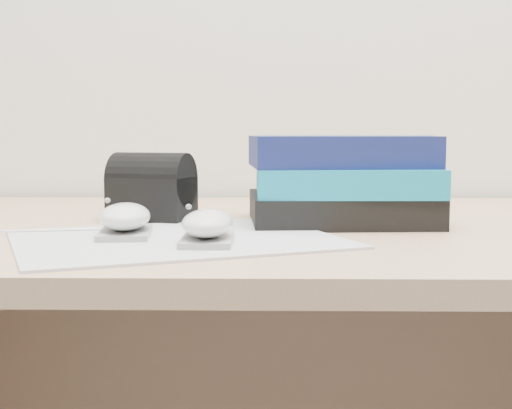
{
  "coord_description": "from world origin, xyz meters",
  "views": [
    {
      "loc": [
        -0.1,
        0.54,
        0.86
      ],
      "look_at": [
        -0.11,
        1.46,
        0.77
      ],
      "focal_mm": 50.0,
      "sensor_mm": 36.0,
      "label": 1
    }
  ],
  "objects_px": {
    "book_stack": "(341,180)",
    "pouch": "(152,188)",
    "mouse_front": "(207,226)",
    "desk": "(329,364)",
    "mouse_rear": "(125,219)"
  },
  "relations": [
    {
      "from": "desk",
      "to": "pouch",
      "type": "bearing_deg",
      "value": -170.41
    },
    {
      "from": "mouse_rear",
      "to": "book_stack",
      "type": "distance_m",
      "value": 0.33
    },
    {
      "from": "book_stack",
      "to": "pouch",
      "type": "bearing_deg",
      "value": 177.12
    },
    {
      "from": "mouse_front",
      "to": "pouch",
      "type": "relative_size",
      "value": 0.82
    },
    {
      "from": "book_stack",
      "to": "mouse_front",
      "type": "bearing_deg",
      "value": -130.14
    },
    {
      "from": "desk",
      "to": "mouse_rear",
      "type": "bearing_deg",
      "value": -142.02
    },
    {
      "from": "mouse_rear",
      "to": "mouse_front",
      "type": "xyz_separation_m",
      "value": [
        0.11,
        -0.06,
        -0.0
      ]
    },
    {
      "from": "desk",
      "to": "pouch",
      "type": "distance_m",
      "value": 0.4
    },
    {
      "from": "mouse_front",
      "to": "desk",
      "type": "bearing_deg",
      "value": 58.2
    },
    {
      "from": "mouse_rear",
      "to": "pouch",
      "type": "xyz_separation_m",
      "value": [
        0.01,
        0.17,
        0.03
      ]
    },
    {
      "from": "mouse_front",
      "to": "book_stack",
      "type": "bearing_deg",
      "value": 49.86
    },
    {
      "from": "mouse_front",
      "to": "book_stack",
      "type": "distance_m",
      "value": 0.28
    },
    {
      "from": "desk",
      "to": "mouse_front",
      "type": "distance_m",
      "value": 0.41
    },
    {
      "from": "desk",
      "to": "mouse_rear",
      "type": "relative_size",
      "value": 13.24
    },
    {
      "from": "pouch",
      "to": "mouse_front",
      "type": "bearing_deg",
      "value": -65.67
    }
  ]
}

